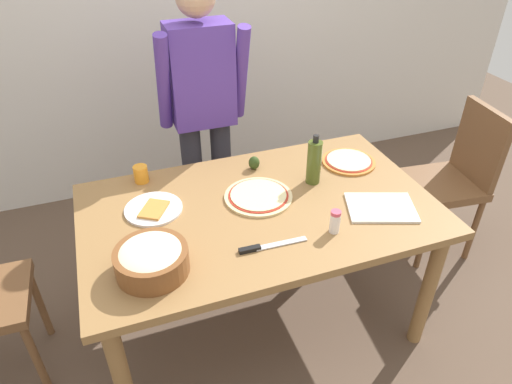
% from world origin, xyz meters
% --- Properties ---
extents(ground, '(8.00, 8.00, 0.00)m').
position_xyz_m(ground, '(0.00, 0.00, 0.00)').
color(ground, brown).
extents(wall_back, '(5.60, 0.10, 2.60)m').
position_xyz_m(wall_back, '(0.00, 1.60, 1.30)').
color(wall_back, silver).
rests_on(wall_back, ground).
extents(dining_table, '(1.60, 0.96, 0.76)m').
position_xyz_m(dining_table, '(0.00, 0.00, 0.67)').
color(dining_table, olive).
rests_on(dining_table, ground).
extents(person_cook, '(0.49, 0.25, 1.62)m').
position_xyz_m(person_cook, '(-0.06, 0.76, 0.94)').
color(person_cook, '#2D2D38').
rests_on(person_cook, ground).
extents(chair_wooden_right, '(0.44, 0.44, 0.95)m').
position_xyz_m(chair_wooden_right, '(1.32, 0.19, 0.54)').
color(chair_wooden_right, brown).
rests_on(chair_wooden_right, ground).
extents(pizza_raw_on_board, '(0.32, 0.32, 0.02)m').
position_xyz_m(pizza_raw_on_board, '(0.02, 0.07, 0.77)').
color(pizza_raw_on_board, beige).
rests_on(pizza_raw_on_board, dining_table).
extents(pizza_cooked_on_tray, '(0.28, 0.28, 0.02)m').
position_xyz_m(pizza_cooked_on_tray, '(0.58, 0.21, 0.77)').
color(pizza_cooked_on_tray, '#C67A33').
rests_on(pizza_cooked_on_tray, dining_table).
extents(plate_with_slice, '(0.26, 0.26, 0.02)m').
position_xyz_m(plate_with_slice, '(-0.46, 0.14, 0.77)').
color(plate_with_slice, white).
rests_on(plate_with_slice, dining_table).
extents(popcorn_bowl, '(0.28, 0.28, 0.11)m').
position_xyz_m(popcorn_bowl, '(-0.52, -0.25, 0.82)').
color(popcorn_bowl, brown).
rests_on(popcorn_bowl, dining_table).
extents(olive_oil_bottle, '(0.07, 0.07, 0.26)m').
position_xyz_m(olive_oil_bottle, '(0.32, 0.11, 0.87)').
color(olive_oil_bottle, '#47561E').
rests_on(olive_oil_bottle, dining_table).
extents(cup_orange, '(0.07, 0.07, 0.08)m').
position_xyz_m(cup_orange, '(-0.47, 0.40, 0.80)').
color(cup_orange, orange).
rests_on(cup_orange, dining_table).
extents(salt_shaker, '(0.04, 0.04, 0.11)m').
position_xyz_m(salt_shaker, '(0.24, -0.27, 0.81)').
color(salt_shaker, white).
rests_on(salt_shaker, dining_table).
extents(cutting_board_white, '(0.36, 0.31, 0.01)m').
position_xyz_m(cutting_board_white, '(0.51, -0.20, 0.77)').
color(cutting_board_white, white).
rests_on(cutting_board_white, dining_table).
extents(chef_knife, '(0.29, 0.04, 0.02)m').
position_xyz_m(chef_knife, '(-0.08, -0.27, 0.77)').
color(chef_knife, silver).
rests_on(chef_knife, dining_table).
extents(avocado, '(0.06, 0.06, 0.07)m').
position_xyz_m(avocado, '(0.09, 0.32, 0.80)').
color(avocado, '#2D4219').
rests_on(avocado, dining_table).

